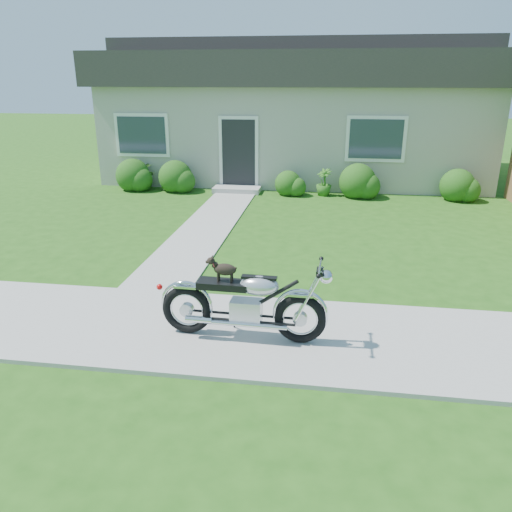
{
  "coord_description": "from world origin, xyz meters",
  "views": [
    {
      "loc": [
        1.24,
        -5.94,
        3.27
      ],
      "look_at": [
        0.21,
        1.0,
        0.75
      ],
      "focal_mm": 35.0,
      "sensor_mm": 36.0,
      "label": 1
    }
  ],
  "objects": [
    {
      "name": "ground",
      "position": [
        0.0,
        0.0,
        0.0
      ],
      "size": [
        80.0,
        80.0,
        0.0
      ],
      "primitive_type": "plane",
      "color": "#235114",
      "rests_on": "ground"
    },
    {
      "name": "sidewalk",
      "position": [
        0.0,
        0.0,
        0.02
      ],
      "size": [
        24.0,
        2.2,
        0.04
      ],
      "primitive_type": "cube",
      "color": "#9E9B93",
      "rests_on": "ground"
    },
    {
      "name": "walkway",
      "position": [
        -1.5,
        5.0,
        0.01
      ],
      "size": [
        1.2,
        8.0,
        0.03
      ],
      "primitive_type": "cube",
      "color": "#9E9B93",
      "rests_on": "ground"
    },
    {
      "name": "house",
      "position": [
        -0.0,
        11.99,
        2.16
      ],
      "size": [
        12.6,
        7.03,
        4.5
      ],
      "color": "#BDB7AA",
      "rests_on": "ground"
    },
    {
      "name": "shrub_row",
      "position": [
        -0.45,
        8.5,
        0.42
      ],
      "size": [
        10.49,
        1.05,
        1.05
      ],
      "color": "#225015",
      "rests_on": "ground"
    },
    {
      "name": "potted_plant_left",
      "position": [
        -4.37,
        8.55,
        0.38
      ],
      "size": [
        0.89,
        0.9,
        0.76
      ],
      "primitive_type": "imported",
      "rotation": [
        0.0,
        0.0,
        2.31
      ],
      "color": "#245015",
      "rests_on": "ground"
    },
    {
      "name": "potted_plant_right",
      "position": [
        1.09,
        8.55,
        0.39
      ],
      "size": [
        0.62,
        0.62,
        0.79
      ],
      "primitive_type": "imported",
      "rotation": [
        0.0,
        0.0,
        5.67
      ],
      "color": "#2E6A1D",
      "rests_on": "ground"
    },
    {
      "name": "motorcycle_with_dog",
      "position": [
        0.26,
        -0.2,
        0.53
      ],
      "size": [
        2.22,
        0.6,
        1.09
      ],
      "rotation": [
        0.0,
        0.0,
        -0.03
      ],
      "color": "black",
      "rests_on": "sidewalk"
    }
  ]
}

